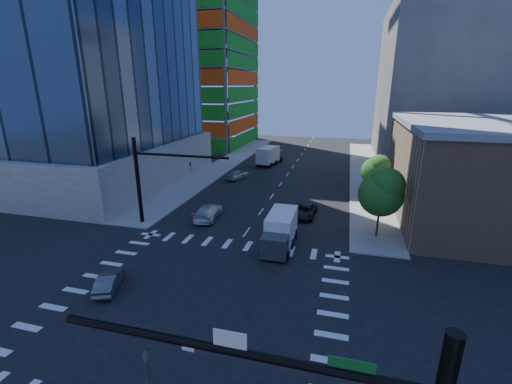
% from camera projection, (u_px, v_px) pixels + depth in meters
% --- Properties ---
extents(ground, '(160.00, 160.00, 0.00)m').
position_uv_depth(ground, '(197.00, 302.00, 23.26)').
color(ground, black).
rests_on(ground, ground).
extents(road_markings, '(20.00, 20.00, 0.01)m').
position_uv_depth(road_markings, '(197.00, 302.00, 23.26)').
color(road_markings, silver).
rests_on(road_markings, ground).
extents(sidewalk_ne, '(5.00, 60.00, 0.15)m').
position_uv_depth(sidewalk_ne, '(365.00, 173.00, 57.10)').
color(sidewalk_ne, gray).
rests_on(sidewalk_ne, ground).
extents(sidewalk_nw, '(5.00, 60.00, 0.15)m').
position_uv_depth(sidewalk_nw, '(224.00, 165.00, 63.19)').
color(sidewalk_nw, gray).
rests_on(sidewalk_nw, ground).
extents(construction_building, '(25.16, 34.50, 70.60)m').
position_uv_depth(construction_building, '(193.00, 38.00, 79.74)').
color(construction_building, slate).
rests_on(construction_building, ground).
extents(commercial_building, '(20.50, 22.50, 10.60)m').
position_uv_depth(commercial_building, '(501.00, 173.00, 35.88)').
color(commercial_building, '#9C795A').
rests_on(commercial_building, ground).
extents(bg_building_ne, '(24.00, 30.00, 28.00)m').
position_uv_depth(bg_building_ne, '(451.00, 86.00, 63.25)').
color(bg_building_ne, '#5C5752').
rests_on(bg_building_ne, ground).
extents(signal_mast_nw, '(10.20, 0.40, 9.00)m').
position_uv_depth(signal_mast_nw, '(150.00, 174.00, 34.67)').
color(signal_mast_nw, black).
rests_on(signal_mast_nw, sidewalk_nw).
extents(tree_south, '(4.16, 4.16, 6.82)m').
position_uv_depth(tree_south, '(383.00, 192.00, 31.61)').
color(tree_south, '#382316').
rests_on(tree_south, sidewalk_ne).
extents(tree_north, '(3.54, 3.52, 5.78)m').
position_uv_depth(tree_north, '(376.00, 170.00, 42.82)').
color(tree_north, '#382316').
rests_on(tree_north, sidewalk_ne).
extents(car_nb_far, '(2.45, 4.80, 1.30)m').
position_uv_depth(car_nb_far, '(305.00, 211.00, 38.22)').
color(car_nb_far, black).
rests_on(car_nb_far, ground).
extents(car_sb_near, '(2.62, 5.54, 1.56)m').
position_uv_depth(car_sb_near, '(208.00, 212.00, 37.64)').
color(car_sb_near, silver).
rests_on(car_sb_near, ground).
extents(car_sb_mid, '(3.08, 4.64, 1.47)m').
position_uv_depth(car_sb_mid, '(238.00, 175.00, 53.49)').
color(car_sb_mid, '#B6B8BE').
rests_on(car_sb_mid, ground).
extents(car_sb_cross, '(2.57, 3.97, 1.24)m').
position_uv_depth(car_sb_cross, '(109.00, 281.00, 24.60)').
color(car_sb_cross, '#56555B').
rests_on(car_sb_cross, ground).
extents(box_truck_near, '(2.51, 5.83, 3.05)m').
position_uv_depth(box_truck_near, '(280.00, 234.00, 30.61)').
color(box_truck_near, black).
rests_on(box_truck_near, ground).
extents(box_truck_far, '(3.88, 6.79, 3.35)m').
position_uv_depth(box_truck_far, '(270.00, 156.00, 63.32)').
color(box_truck_far, black).
rests_on(box_truck_far, ground).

